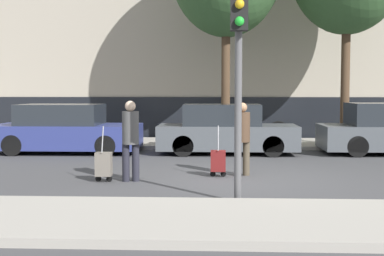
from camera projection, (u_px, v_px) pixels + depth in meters
ground_plane at (238, 180)px, 11.17m from camera, size 80.00×80.00×0.00m
sidewalk_near at (248, 220)px, 7.43m from camera, size 28.00×2.50×0.12m
sidewalk_far at (230, 143)px, 18.14m from camera, size 28.00×3.00×0.12m
parked_car_0 at (65, 130)px, 15.91m from camera, size 4.31×1.89×1.45m
parked_car_1 at (226, 131)px, 15.67m from camera, size 4.05×1.71×1.45m
pedestrian_left at (131, 136)px, 10.90m from camera, size 0.35×0.34×1.65m
trolley_left at (104, 164)px, 10.88m from camera, size 0.34×0.29×1.14m
pedestrian_right at (242, 135)px, 11.62m from camera, size 0.34×0.34×1.60m
trolley_right at (218, 161)px, 11.51m from camera, size 0.34×0.29×1.11m
traffic_light at (239, 46)px, 8.63m from camera, size 0.28×0.47×3.62m
parked_bicycle at (263, 131)px, 17.77m from camera, size 1.77×0.06×0.96m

